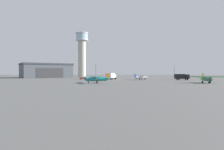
# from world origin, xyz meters

# --- Properties ---
(ground_plane) EXTENTS (400.00, 400.00, 0.00)m
(ground_plane) POSITION_xyz_m (0.00, 0.00, 0.00)
(ground_plane) COLOR #60605E
(control_tower) EXTENTS (9.32, 9.32, 36.40)m
(control_tower) POSITION_xyz_m (-16.76, 76.17, 18.78)
(control_tower) COLOR #B2AD9E
(control_tower) RESTS_ON ground_plane
(hangar) EXTENTS (36.39, 33.04, 9.22)m
(hangar) POSITION_xyz_m (-37.90, 60.00, 4.63)
(hangar) COLOR #4C5159
(hangar) RESTS_ON ground_plane
(airplane_green) EXTENTS (10.91, 8.55, 3.21)m
(airplane_green) POSITION_xyz_m (36.02, -4.13, 1.50)
(airplane_green) COLOR #287A42
(airplane_green) RESTS_ON ground_plane
(airplane_teal) EXTENTS (8.64, 11.05, 3.25)m
(airplane_teal) POSITION_xyz_m (-0.49, -3.88, 1.52)
(airplane_teal) COLOR teal
(airplane_teal) RESTS_ON ground_plane
(airplane_silver) EXTENTS (7.20, 9.04, 2.76)m
(airplane_silver) POSITION_xyz_m (18.32, 22.47, 1.29)
(airplane_silver) COLOR #B7BABF
(airplane_silver) RESTS_ON ground_plane
(truck_box_white) EXTENTS (5.01, 7.03, 3.12)m
(truck_box_white) POSITION_xyz_m (4.46, 28.65, 1.71)
(truck_box_white) COLOR #38383D
(truck_box_white) RESTS_ON ground_plane
(truck_box_black) EXTENTS (6.50, 3.39, 2.74)m
(truck_box_black) POSITION_xyz_m (37.05, 21.39, 1.57)
(truck_box_black) COLOR #38383D
(truck_box_black) RESTS_ON ground_plane
(car_red) EXTENTS (4.05, 2.34, 1.37)m
(car_red) POSITION_xyz_m (-9.26, 29.31, 0.74)
(car_red) COLOR red
(car_red) RESTS_ON ground_plane
(light_post_west) EXTENTS (0.44, 0.44, 9.09)m
(light_post_west) POSITION_xyz_m (-4.78, 51.12, 5.38)
(light_post_west) COLOR #38383D
(light_post_west) RESTS_ON ground_plane
(light_post_east) EXTENTS (0.44, 0.44, 7.44)m
(light_post_east) POSITION_xyz_m (43.48, 51.76, 4.52)
(light_post_east) COLOR #38383D
(light_post_east) RESTS_ON ground_plane
(traffic_cone_near_left) EXTENTS (0.36, 0.36, 0.67)m
(traffic_cone_near_left) POSITION_xyz_m (9.44, 6.54, 0.33)
(traffic_cone_near_left) COLOR black
(traffic_cone_near_left) RESTS_ON ground_plane
(traffic_cone_near_right) EXTENTS (0.36, 0.36, 0.61)m
(traffic_cone_near_right) POSITION_xyz_m (13.00, 12.23, 0.30)
(traffic_cone_near_right) COLOR black
(traffic_cone_near_right) RESTS_ON ground_plane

